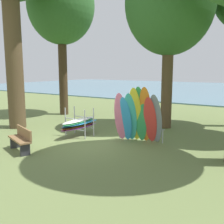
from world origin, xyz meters
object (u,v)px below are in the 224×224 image
at_px(tree_deep_back, 61,6).
at_px(park_bench, 21,139).
at_px(tree_mid_behind, 170,4).
at_px(board_storage_rack, 79,124).
at_px(leaning_board_pile, 138,117).

height_order(tree_deep_back, park_bench, tree_deep_back).
height_order(tree_mid_behind, board_storage_rack, tree_mid_behind).
height_order(tree_deep_back, leaning_board_pile, tree_deep_back).
xyz_separation_m(tree_deep_back, board_storage_rack, (4.47, -3.75, -6.15)).
xyz_separation_m(tree_deep_back, park_bench, (4.18, -6.61, -6.25)).
height_order(leaning_board_pile, board_storage_rack, leaning_board_pile).
height_order(board_storage_rack, park_bench, board_storage_rack).
distance_m(board_storage_rack, park_bench, 2.87).
bearing_deg(park_bench, leaning_board_pile, 48.68).
relative_size(board_storage_rack, park_bench, 1.46).
bearing_deg(tree_mid_behind, leaning_board_pile, -88.39).
xyz_separation_m(board_storage_rack, park_bench, (-0.29, -2.85, -0.10)).
height_order(leaning_board_pile, park_bench, leaning_board_pile).
bearing_deg(leaning_board_pile, tree_mid_behind, 91.61).
bearing_deg(board_storage_rack, park_bench, -95.76).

